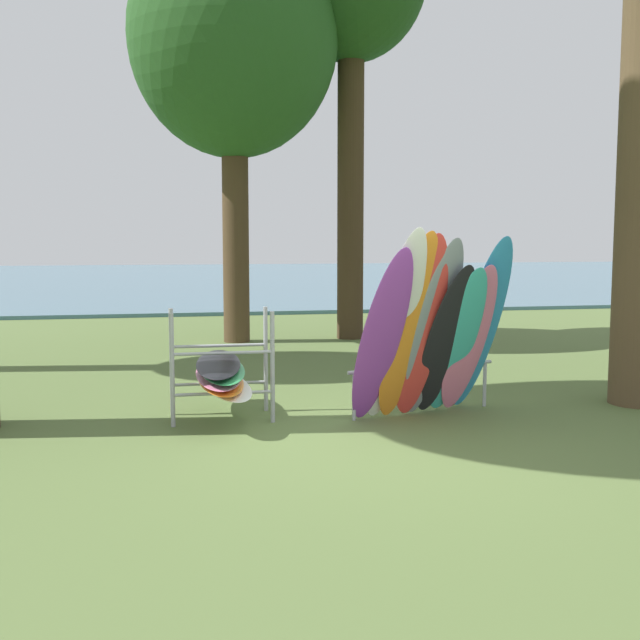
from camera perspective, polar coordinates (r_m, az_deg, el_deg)
ground_plane at (r=8.08m, az=4.06°, el=-8.82°), size 80.00×80.00×0.00m
lake_water at (r=38.70m, az=-8.14°, el=3.02°), size 80.00×36.00×0.10m
tree_far_left_back at (r=15.97m, az=-6.30°, el=19.64°), size 4.01×4.01×8.19m
leaning_board_pile at (r=8.90m, az=8.11°, el=-0.94°), size 2.07×1.47×2.18m
board_storage_rack at (r=9.03m, az=-7.22°, el=-3.86°), size 1.15×2.13×1.25m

